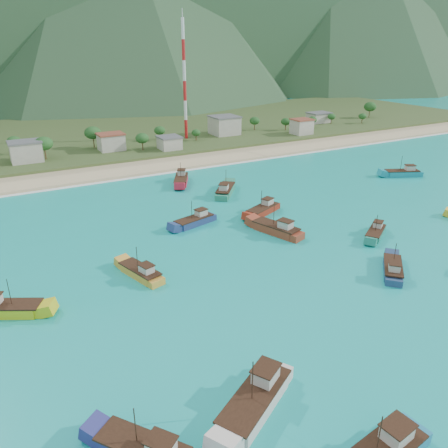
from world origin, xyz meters
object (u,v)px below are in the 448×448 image
boat_16 (225,191)px  boat_24 (393,270)px  boat_13 (181,180)px  boat_22 (277,230)px  boat_10 (195,221)px  radio_tower (185,81)px  boat_3 (263,210)px  boat_14 (7,310)px  boat_4 (402,173)px  boat_12 (141,273)px  boat_17 (376,233)px  boat_15 (256,401)px

boat_16 → boat_24: bearing=-45.2°
boat_13 → boat_16: boat_16 is taller
boat_22 → boat_10: bearing=116.9°
boat_10 → boat_22: boat_22 is taller
radio_tower → boat_13: radio_tower is taller
boat_3 → boat_14: bearing=82.9°
radio_tower → boat_10: size_ratio=4.12×
boat_3 → boat_4: 54.95m
boat_4 → boat_12: bearing=127.7°
boat_12 → radio_tower: bearing=44.9°
boat_14 → boat_17: 70.28m
boat_10 → boat_24: size_ratio=1.19×
boat_12 → boat_24: size_ratio=1.13×
boat_13 → boat_10: bearing=99.4°
boat_10 → boat_17: size_ratio=1.18×
boat_3 → boat_13: boat_13 is taller
boat_4 → boat_16: boat_16 is taller
boat_10 → boat_12: boat_10 is taller
boat_13 → boat_17: boat_13 is taller
boat_17 → boat_22: size_ratio=0.75×
radio_tower → boat_3: bearing=-101.9°
boat_10 → boat_24: (20.94, -37.08, -0.06)m
radio_tower → boat_17: radio_tower is taller
boat_4 → boat_22: size_ratio=0.96×
boat_15 → boat_16: 74.21m
radio_tower → boat_12: radio_tower is taller
boat_16 → boat_24: 52.45m
boat_13 → boat_22: size_ratio=0.96×
radio_tower → boat_3: 87.25m
boat_17 → boat_24: 16.16m
boat_4 → boat_13: boat_13 is taller
radio_tower → boat_12: size_ratio=4.32×
boat_14 → boat_22: 52.85m
boat_17 → boat_22: 20.68m
radio_tower → boat_14: bearing=-126.8°
boat_13 → boat_15: bearing=99.5°
boat_13 → boat_16: size_ratio=1.04×
boat_12 → boat_15: size_ratio=0.81×
boat_3 → boat_16: size_ratio=0.98×
boat_4 → boat_12: 92.52m
boat_16 → boat_13: bearing=152.7°
radio_tower → boat_17: (-3.91, -104.82, -23.36)m
boat_12 → boat_17: bearing=-25.1°
boat_15 → boat_16: size_ratio=1.14×
boat_3 → boat_24: size_ratio=1.21×
radio_tower → boat_12: bearing=-118.4°
boat_10 → boat_17: bearing=-143.0°
boat_14 → boat_22: size_ratio=0.90×
boat_4 → boat_3: bearing=120.6°
boat_4 → boat_16: (-55.61, 11.02, 0.04)m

